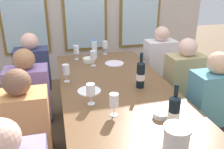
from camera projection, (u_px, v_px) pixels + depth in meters
name	position (u px, v px, depth m)	size (l,w,h in m)	color
dining_table	(119.00, 97.00, 2.17)	(1.01, 2.27, 0.74)	brown
white_plate_0	(89.00, 91.00, 2.12)	(0.21, 0.21, 0.01)	white
white_plate_1	(114.00, 63.00, 2.78)	(0.22, 0.22, 0.01)	white
metal_pitcher	(176.00, 141.00, 1.33)	(0.16, 0.16, 0.19)	silver
wine_bottle_0	(141.00, 74.00, 2.15)	(0.08, 0.08, 0.33)	black
wine_bottle_1	(174.00, 112.00, 1.56)	(0.08, 0.08, 0.32)	black
tasting_bowl_0	(89.00, 60.00, 2.84)	(0.14, 0.14, 0.05)	white
tasting_bowl_1	(161.00, 115.00, 1.72)	(0.11, 0.11, 0.04)	white
water_bottle	(94.00, 49.00, 2.94)	(0.06, 0.06, 0.24)	white
wine_glass_0	(93.00, 56.00, 2.68)	(0.07, 0.07, 0.17)	white
wine_glass_1	(66.00, 70.00, 2.27)	(0.07, 0.07, 0.17)	white
wine_glass_2	(76.00, 50.00, 2.89)	(0.07, 0.07, 0.17)	white
wine_glass_3	(105.00, 45.00, 3.09)	(0.07, 0.07, 0.17)	white
wine_glass_4	(114.00, 101.00, 1.71)	(0.07, 0.07, 0.17)	white
wine_glass_5	(91.00, 91.00, 1.87)	(0.07, 0.07, 0.17)	white
seated_person_0	(31.00, 108.00, 2.27)	(0.38, 0.24, 1.11)	#282131
seated_person_1	(183.00, 90.00, 2.62)	(0.38, 0.24, 1.11)	#342633
seated_person_4	(35.00, 82.00, 2.84)	(0.38, 0.24, 1.11)	#212740
seated_person_5	(159.00, 70.00, 3.18)	(0.38, 0.24, 1.11)	#252932
seated_person_6	(27.00, 141.00, 1.82)	(0.38, 0.24, 1.11)	#232443
seated_person_7	(209.00, 114.00, 2.18)	(0.38, 0.24, 1.11)	#2E2437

